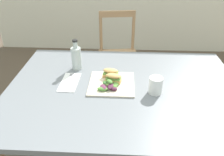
% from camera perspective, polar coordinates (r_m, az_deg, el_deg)
% --- Properties ---
extents(dining_table, '(1.36, 0.98, 0.74)m').
position_cam_1_polar(dining_table, '(1.40, 2.97, -6.00)').
color(dining_table, slate).
rests_on(dining_table, ground).
extents(chair_wooden_far, '(0.45, 0.45, 0.87)m').
position_cam_1_polar(chair_wooden_far, '(2.39, 1.56, 5.66)').
color(chair_wooden_far, tan).
rests_on(chair_wooden_far, ground).
extents(plate_lunch, '(0.27, 0.27, 0.01)m').
position_cam_1_polar(plate_lunch, '(1.36, -0.09, -1.41)').
color(plate_lunch, beige).
rests_on(plate_lunch, dining_table).
extents(sandwich_half_front, '(0.10, 0.07, 0.06)m').
position_cam_1_polar(sandwich_half_front, '(1.35, 0.35, 0.03)').
color(sandwich_half_front, tan).
rests_on(sandwich_half_front, plate_lunch).
extents(sandwich_half_back, '(0.10, 0.07, 0.06)m').
position_cam_1_polar(sandwich_half_back, '(1.40, -0.35, 1.29)').
color(sandwich_half_back, tan).
rests_on(sandwich_half_back, plate_lunch).
extents(salad_mixed_greens, '(0.12, 0.11, 0.04)m').
position_cam_1_polar(salad_mixed_greens, '(1.31, -0.80, -1.78)').
color(salad_mixed_greens, '#6B9E47').
rests_on(salad_mixed_greens, plate_lunch).
extents(napkin_folded, '(0.11, 0.21, 0.00)m').
position_cam_1_polar(napkin_folded, '(1.40, -10.46, -0.94)').
color(napkin_folded, white).
rests_on(napkin_folded, dining_table).
extents(fork_on_napkin, '(0.03, 0.19, 0.00)m').
position_cam_1_polar(fork_on_napkin, '(1.42, -10.35, -0.44)').
color(fork_on_napkin, silver).
rests_on(fork_on_napkin, napkin_folded).
extents(bottle_cold_brew, '(0.06, 0.06, 0.20)m').
position_cam_1_polar(bottle_cold_brew, '(1.51, -8.82, 4.66)').
color(bottle_cold_brew, black).
rests_on(bottle_cold_brew, dining_table).
extents(cup_extra_side, '(0.07, 0.07, 0.10)m').
position_cam_1_polar(cup_extra_side, '(1.28, 10.79, -1.82)').
color(cup_extra_side, white).
rests_on(cup_extra_side, dining_table).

